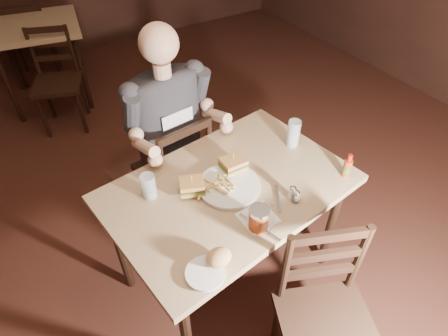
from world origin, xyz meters
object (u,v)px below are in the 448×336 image
bg_chair_near (57,84)px  hot_sauce (348,165)px  dinner_plate (229,187)px  syrup_dispenser (259,218)px  chair_near (328,329)px  main_table (229,197)px  bg_table (35,34)px  side_plate (205,274)px  glass_left (149,186)px  bg_chair_far (30,34)px  diner (170,110)px  glass_right (293,133)px  chair_far (173,170)px

bg_chair_near → hot_sauce: bearing=-48.0°
dinner_plate → syrup_dispenser: size_ratio=2.60×
hot_sauce → chair_near: bearing=-135.5°
main_table → bg_table: bearing=98.9°
syrup_dispenser → side_plate: bearing=-172.6°
dinner_plate → glass_left: bearing=156.1°
dinner_plate → hot_sauce: 0.60m
bg_table → bg_chair_far: (0.00, 0.55, -0.20)m
glass_left → hot_sauce: size_ratio=0.95×
side_plate → main_table: bearing=46.9°
main_table → glass_left: glass_left is taller
bg_chair_near → dinner_plate: (0.41, -2.15, 0.35)m
diner → side_plate: bearing=-114.8°
chair_near → diner: 1.35m
glass_left → glass_right: size_ratio=0.81×
glass_left → syrup_dispenser: glass_left is taller
main_table → glass_left: size_ratio=10.05×
side_plate → chair_far: bearing=72.9°
side_plate → chair_near: bearing=-39.3°
chair_far → hot_sauce: 1.10m
syrup_dispenser → side_plate: (-0.32, -0.09, -0.05)m
dinner_plate → bg_chair_far: bearing=97.3°
chair_near → glass_right: (0.40, 0.80, 0.40)m
dinner_plate → bg_chair_near: bearing=100.9°
bg_table → glass_left: bearing=-88.6°
dinner_plate → side_plate: size_ratio=1.93×
bg_table → side_plate: 3.06m
glass_right → syrup_dispenser: bearing=-143.1°
dinner_plate → syrup_dispenser: bearing=-94.7°
chair_near → hot_sauce: hot_sauce is taller
bg_table → dinner_plate: 2.73m
dinner_plate → glass_right: glass_right is taller
syrup_dispenser → glass_right: bearing=29.1°
chair_far → dinner_plate: bearing=87.4°
bg_chair_far → dinner_plate: (0.41, -3.25, 0.29)m
bg_chair_far → syrup_dispenser: bearing=107.0°
glass_left → bg_chair_near: bearing=91.8°
diner → syrup_dispenser: 0.84m
diner → main_table: bearing=-91.9°
chair_far → glass_left: size_ratio=6.85×
bg_chair_near → glass_right: glass_right is taller
hot_sauce → side_plate: hot_sauce is taller
bg_chair_far → bg_chair_near: (0.00, -1.10, -0.05)m
main_table → bg_chair_far: bearing=97.4°
diner → chair_near: bearing=-91.4°
chair_far → dinner_plate: (0.04, -0.61, 0.34)m
syrup_dispenser → side_plate: 0.33m
bg_table → chair_near: chair_near is taller
bg_chair_far → bg_chair_near: bg_chair_far is taller
bg_chair_near → syrup_dispenser: syrup_dispenser is taller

